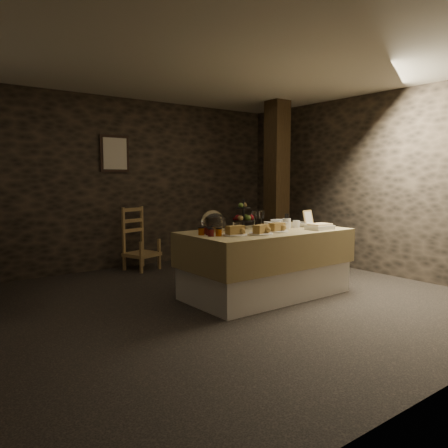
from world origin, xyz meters
TOP-DOWN VIEW (x-y plane):
  - ground_plane at (0.00, 0.00)m, footprint 5.50×5.00m
  - room_shell at (0.00, 0.00)m, footprint 5.52×5.02m
  - buffet_table at (0.61, -0.08)m, footprint 1.96×1.04m
  - chair at (0.10, 2.19)m, footprint 0.55×0.54m
  - timber_column at (2.08, 1.28)m, footprint 0.30×0.30m
  - framed_picture at (-0.15, 2.47)m, footprint 0.45×0.04m
  - plate_stack_a at (0.91, 0.03)m, footprint 0.19×0.19m
  - plate_stack_b at (1.03, 0.13)m, footprint 0.20×0.20m
  - cutlery_holder at (0.95, -0.08)m, footprint 0.10×0.10m
  - cup_a at (0.76, -0.08)m, footprint 0.14×0.14m
  - cup_b at (0.80, -0.19)m, footprint 0.13×0.13m
  - mug_c at (0.67, -0.04)m, footprint 0.09×0.09m
  - mug_d at (1.09, -0.10)m, footprint 0.08×0.08m
  - bowl at (1.27, -0.05)m, footprint 0.27×0.27m
  - cake_dome at (0.03, 0.18)m, footprint 0.26×0.26m
  - fruit_stand at (0.54, 0.23)m, footprint 0.25×0.25m
  - bread_platter_left at (0.04, -0.22)m, footprint 0.26×0.26m
  - bread_platter_center at (0.31, -0.32)m, footprint 0.26×0.26m
  - bread_platter_right at (0.61, -0.27)m, footprint 0.26×0.26m
  - jam_jars at (-0.16, -0.02)m, footprint 0.20×0.32m
  - tart_dish at (1.18, -0.40)m, footprint 0.30×0.22m
  - square_dish at (1.35, -0.31)m, footprint 0.14×0.14m
  - menu_frame at (1.40, -0.02)m, footprint 0.18×0.08m
  - storage_jar_a at (0.20, 0.24)m, footprint 0.10×0.10m
  - storage_jar_b at (0.41, 0.23)m, footprint 0.09×0.09m

SIDE VIEW (x-z plane):
  - ground_plane at x=0.00m, z-range -0.01..0.01m
  - chair at x=0.10m, z-range 0.05..0.79m
  - buffet_table at x=0.61m, z-range 0.06..0.83m
  - square_dish at x=1.35m, z-range 0.78..0.82m
  - bowl at x=1.27m, z-range 0.78..0.83m
  - tart_dish at x=1.18m, z-range 0.77..0.84m
  - jam_jars at x=-0.16m, z-range 0.78..0.85m
  - bread_platter_left at x=0.04m, z-range 0.76..0.87m
  - bread_platter_center at x=0.31m, z-range 0.76..0.87m
  - bread_platter_right at x=0.61m, z-range 0.76..0.87m
  - plate_stack_b at x=1.03m, z-range 0.78..0.86m
  - mug_d at x=1.09m, z-range 0.78..0.87m
  - cup_b at x=0.80m, z-range 0.78..0.87m
  - mug_c at x=0.67m, z-range 0.78..0.87m
  - plate_stack_a at x=0.91m, z-range 0.78..0.88m
  - cup_a at x=0.76m, z-range 0.78..0.88m
  - cutlery_holder at x=0.95m, z-range 0.78..0.90m
  - storage_jar_b at x=0.41m, z-range 0.78..0.92m
  - storage_jar_a at x=0.20m, z-range 0.78..0.94m
  - menu_frame at x=1.40m, z-range 0.76..0.97m
  - cake_dome at x=0.03m, z-range 0.75..1.01m
  - fruit_stand at x=0.54m, z-range 0.74..1.09m
  - timber_column at x=2.08m, z-range 0.00..2.60m
  - room_shell at x=0.00m, z-range 0.26..2.86m
  - framed_picture at x=-0.15m, z-range 1.47..2.02m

